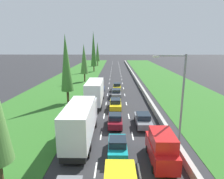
% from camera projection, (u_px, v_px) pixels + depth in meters
% --- Properties ---
extents(ground_plane, '(300.00, 300.00, 0.00)m').
position_uv_depth(ground_plane, '(116.00, 78.00, 59.23)').
color(ground_plane, '#28282B').
rests_on(ground_plane, ground).
extents(grass_verge_left, '(14.00, 140.00, 0.04)m').
position_uv_depth(grass_verge_left, '(75.00, 78.00, 59.43)').
color(grass_verge_left, '#2D6623').
rests_on(grass_verge_left, ground).
extents(grass_verge_right, '(14.00, 140.00, 0.04)m').
position_uv_depth(grass_verge_right, '(162.00, 78.00, 59.00)').
color(grass_verge_right, '#2D6623').
rests_on(grass_verge_right, ground).
extents(median_barrier, '(0.44, 120.00, 0.85)m').
position_uv_depth(median_barrier, '(134.00, 76.00, 59.05)').
color(median_barrier, '#9E9B93').
rests_on(median_barrier, ground).
extents(lane_markings, '(3.64, 116.00, 0.01)m').
position_uv_depth(lane_markings, '(116.00, 78.00, 59.23)').
color(lane_markings, white).
rests_on(lane_markings, ground).
extents(teal_hatchback_centre_lane, '(1.74, 3.90, 1.72)m').
position_uv_depth(teal_hatchback_centre_lane, '(118.00, 146.00, 17.41)').
color(teal_hatchback_centre_lane, teal).
rests_on(teal_hatchback_centre_lane, ground).
extents(maroon_hatchback_centre_lane, '(1.74, 3.90, 1.72)m').
position_uv_depth(maroon_hatchback_centre_lane, '(115.00, 120.00, 23.47)').
color(maroon_hatchback_centre_lane, maroon).
rests_on(maroon_hatchback_centre_lane, ground).
extents(yellow_sedan_centre_lane, '(1.82, 4.50, 1.64)m').
position_uv_depth(yellow_sedan_centre_lane, '(115.00, 104.00, 30.11)').
color(yellow_sedan_centre_lane, yellow).
rests_on(yellow_sedan_centre_lane, ground).
extents(red_van_right_lane, '(1.96, 4.90, 2.82)m').
position_uv_depth(red_van_right_lane, '(161.00, 148.00, 16.10)').
color(red_van_right_lane, red).
rests_on(red_van_right_lane, ground).
extents(grey_sedan_centre_lane, '(1.82, 4.50, 1.64)m').
position_uv_depth(grey_sedan_centre_lane, '(116.00, 93.00, 36.79)').
color(grey_sedan_centre_lane, slate).
rests_on(grey_sedan_centre_lane, ground).
extents(white_box_truck_left_lane, '(2.46, 9.40, 4.18)m').
position_uv_depth(white_box_truck_left_lane, '(81.00, 121.00, 19.61)').
color(white_box_truck_left_lane, black).
rests_on(white_box_truck_left_lane, ground).
extents(grey_sedan_right_lane, '(1.82, 4.50, 1.64)m').
position_uv_depth(grey_sedan_right_lane, '(143.00, 120.00, 23.70)').
color(grey_sedan_right_lane, slate).
rests_on(grey_sedan_right_lane, ground).
extents(white_box_truck_left_lane_third, '(2.46, 9.40, 4.18)m').
position_uv_depth(white_box_truck_left_lane_third, '(95.00, 92.00, 31.94)').
color(white_box_truck_left_lane_third, black).
rests_on(white_box_truck_left_lane_third, ground).
extents(blue_hatchback_left_lane, '(1.74, 3.90, 1.72)m').
position_uv_depth(blue_hatchback_left_lane, '(100.00, 89.00, 40.03)').
color(blue_hatchback_left_lane, '#1E47B7').
rests_on(blue_hatchback_left_lane, ground).
extents(yellow_hatchback_centre_lane, '(1.74, 3.90, 1.72)m').
position_uv_depth(yellow_hatchback_centre_lane, '(117.00, 87.00, 42.31)').
color(yellow_hatchback_centre_lane, yellow).
rests_on(yellow_hatchback_centre_lane, ground).
extents(poplar_tree_second, '(2.09, 2.09, 11.67)m').
position_uv_depth(poplar_tree_second, '(66.00, 63.00, 31.80)').
color(poplar_tree_second, '#4C3823').
rests_on(poplar_tree_second, ground).
extents(poplar_tree_third, '(2.06, 2.06, 10.23)m').
position_uv_depth(poplar_tree_third, '(84.00, 59.00, 51.50)').
color(poplar_tree_third, '#4C3823').
rests_on(poplar_tree_third, ground).
extents(poplar_tree_fourth, '(2.17, 2.17, 14.94)m').
position_uv_depth(poplar_tree_fourth, '(94.00, 49.00, 71.08)').
color(poplar_tree_fourth, '#4C3823').
rests_on(poplar_tree_fourth, ground).
extents(poplar_tree_fifth, '(2.08, 2.08, 11.40)m').
position_uv_depth(poplar_tree_fifth, '(98.00, 52.00, 91.83)').
color(poplar_tree_fifth, '#4C3823').
rests_on(poplar_tree_fifth, ground).
extents(street_light_mast, '(3.20, 0.28, 9.00)m').
position_uv_depth(street_light_mast, '(179.00, 93.00, 18.73)').
color(street_light_mast, gray).
rests_on(street_light_mast, ground).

